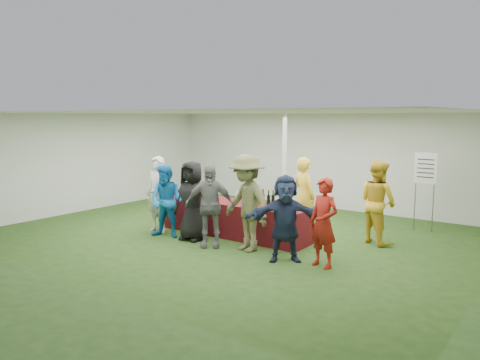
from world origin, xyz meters
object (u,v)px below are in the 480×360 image
Objects in this scene: customer_1 at (167,201)px; customer_4 at (247,203)px; wine_list_sign at (425,174)px; customer_5 at (285,218)px; customer_2 at (192,201)px; customer_6 at (324,223)px; serving_table at (233,218)px; customer_0 at (158,195)px; staff_pourer at (304,196)px; staff_back at (378,202)px; customer_3 at (209,206)px; dump_bucket at (289,207)px.

customer_4 is at bearing -12.16° from customer_1.
customer_1 is (-4.34, -3.86, -0.52)m from wine_list_sign.
customer_2 is at bearing 141.71° from customer_5.
serving_table is at bearing 175.63° from customer_6.
wine_list_sign reaches higher than customer_2.
customer_0 is (-4.83, -3.66, -0.45)m from wine_list_sign.
customer_2 is 0.89× the size of customer_4.
serving_table is 2.29× the size of customer_6.
staff_pourer reaches higher than staff_back.
customer_2 is (-0.46, -0.82, 0.47)m from serving_table.
serving_table is 3.11m from staff_back.
staff_back reaches higher than customer_3.
customer_1 reaches higher than serving_table.
customer_2 is at bearing -2.04° from customer_1.
dump_bucket is at bearing 80.13° from customer_5.
customer_0 is at bearing 56.95° from staff_pourer.
dump_bucket is at bearing 77.60° from staff_back.
customer_0 is at bearing 140.69° from customer_1.
serving_table is 2.08× the size of staff_back.
customer_3 is at bearing 68.48° from staff_back.
wine_list_sign is 5.29m from customer_2.
customer_0 reaches higher than customer_3.
customer_3 reaches higher than customer_5.
customer_2 is 1.07× the size of customer_5.
customer_0 is 1.09× the size of customer_5.
dump_bucket is at bearing 163.54° from customer_6.
dump_bucket is 0.13× the size of wine_list_sign.
customer_3 is 0.81m from customer_4.
wine_list_sign reaches higher than staff_pourer.
customer_3 is at bearing -20.08° from customer_2.
staff_pourer reaches higher than serving_table.
customer_3 is (0.63, -0.18, -0.00)m from customer_2.
serving_table is 2.13× the size of customer_2.
staff_back is 1.02× the size of customer_2.
dump_bucket is at bearing 12.42° from customer_2.
staff_pourer is at bearing 140.20° from customer_6.
customer_3 reaches higher than dump_bucket.
wine_list_sign is at bearing 74.96° from customer_4.
customer_6 is at bearing -29.52° from dump_bucket.
customer_0 reaches higher than customer_2.
customer_4 is at bearing -40.02° from serving_table.
customer_0 is at bearing -167.43° from customer_6.
customer_2 is at bearing 131.42° from customer_3.
wine_list_sign reaches higher than customer_6.
customer_1 is at bearing 146.40° from customer_3.
staff_back reaches higher than customer_1.
customer_5 is at bearing 94.99° from staff_back.
customer_6 is at bearing -28.32° from customer_3.
customer_3 is (-2.62, -2.26, -0.02)m from staff_back.
customer_0 is at bearing 140.11° from customer_3.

